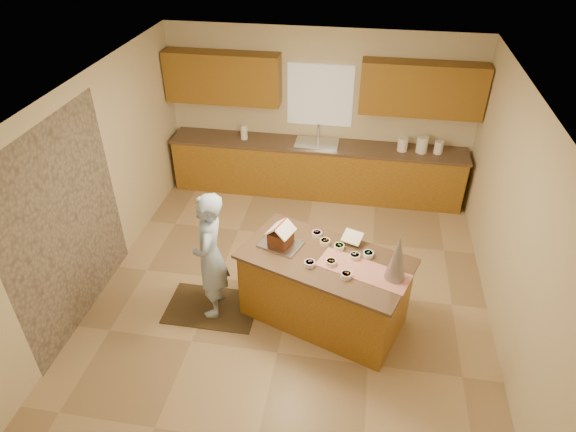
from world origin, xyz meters
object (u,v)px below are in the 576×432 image
object	(u,v)px
tinsel_tree	(397,257)
gingerbread_house	(281,236)
boy	(210,256)
island_base	(324,289)

from	to	relation	value
tinsel_tree	gingerbread_house	world-z (taller)	tinsel_tree
boy	tinsel_tree	bearing A→B (deg)	78.75
boy	island_base	bearing A→B (deg)	86.07
tinsel_tree	boy	world-z (taller)	boy
island_base	tinsel_tree	xyz separation A→B (m)	(0.77, -0.23, 0.77)
island_base	tinsel_tree	bearing A→B (deg)	3.67
island_base	tinsel_tree	distance (m)	1.11
tinsel_tree	boy	xyz separation A→B (m)	(-2.12, 0.14, -0.38)
tinsel_tree	boy	size ratio (longest dim) A/B	0.34
tinsel_tree	boy	bearing A→B (deg)	176.14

